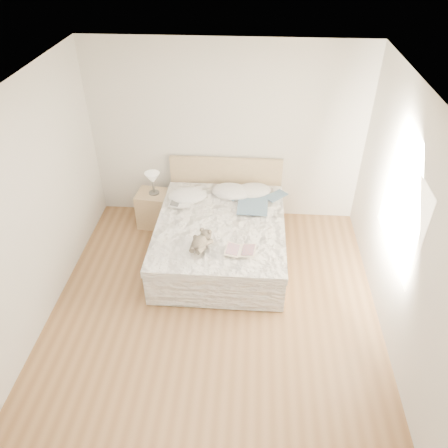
% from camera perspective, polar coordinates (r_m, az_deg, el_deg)
% --- Properties ---
extents(floor, '(4.00, 4.50, 0.00)m').
position_cam_1_polar(floor, '(5.45, -1.37, -11.85)').
color(floor, brown).
rests_on(floor, ground).
extents(ceiling, '(4.00, 4.50, 0.00)m').
position_cam_1_polar(ceiling, '(3.88, -1.96, 15.80)').
color(ceiling, silver).
rests_on(ceiling, ground).
extents(wall_back, '(4.00, 0.02, 2.70)m').
position_cam_1_polar(wall_back, '(6.47, 0.30, 11.60)').
color(wall_back, beige).
rests_on(wall_back, ground).
extents(wall_front, '(4.00, 0.02, 2.70)m').
position_cam_1_polar(wall_front, '(3.06, -6.06, -26.48)').
color(wall_front, beige).
rests_on(wall_front, ground).
extents(wall_left, '(0.02, 4.50, 2.70)m').
position_cam_1_polar(wall_left, '(5.11, -24.57, 0.60)').
color(wall_left, beige).
rests_on(wall_left, ground).
extents(wall_right, '(0.02, 4.50, 2.70)m').
position_cam_1_polar(wall_right, '(4.79, 22.94, -1.39)').
color(wall_right, beige).
rests_on(wall_right, ground).
extents(window, '(0.02, 1.30, 1.10)m').
position_cam_1_polar(window, '(4.96, 22.22, 1.64)').
color(window, white).
rests_on(window, wall_right).
extents(bed, '(1.72, 2.14, 1.00)m').
position_cam_1_polar(bed, '(6.11, -0.40, -1.56)').
color(bed, tan).
rests_on(bed, floor).
extents(nightstand, '(0.49, 0.44, 0.56)m').
position_cam_1_polar(nightstand, '(6.78, -9.18, 1.99)').
color(nightstand, tan).
rests_on(nightstand, floor).
extents(table_lamp, '(0.26, 0.26, 0.34)m').
position_cam_1_polar(table_lamp, '(6.50, -9.31, 5.82)').
color(table_lamp, '#48443E').
rests_on(table_lamp, nightstand).
extents(pillow_left, '(0.64, 0.52, 0.17)m').
position_cam_1_polar(pillow_left, '(6.36, -4.79, 3.71)').
color(pillow_left, white).
rests_on(pillow_left, bed).
extents(pillow_middle, '(0.66, 0.52, 0.18)m').
position_cam_1_polar(pillow_middle, '(6.43, 1.01, 4.24)').
color(pillow_middle, white).
rests_on(pillow_middle, bed).
extents(pillow_right, '(0.63, 0.51, 0.16)m').
position_cam_1_polar(pillow_right, '(6.46, 3.73, 4.35)').
color(pillow_right, silver).
rests_on(pillow_right, bed).
extents(blouse, '(0.69, 0.73, 0.03)m').
position_cam_1_polar(blouse, '(6.22, 3.79, 2.82)').
color(blouse, '#3B556B').
rests_on(blouse, bed).
extents(photo_book, '(0.33, 0.24, 0.02)m').
position_cam_1_polar(photo_book, '(6.21, -5.70, 2.64)').
color(photo_book, white).
rests_on(photo_book, bed).
extents(childrens_book, '(0.41, 0.31, 0.03)m').
position_cam_1_polar(childrens_book, '(5.36, 2.16, -3.48)').
color(childrens_book, '#F1E1C4').
rests_on(childrens_book, bed).
extents(teddy_bear, '(0.32, 0.39, 0.18)m').
position_cam_1_polar(teddy_bear, '(5.38, -3.23, -3.00)').
color(teddy_bear, '#665B4B').
rests_on(teddy_bear, bed).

